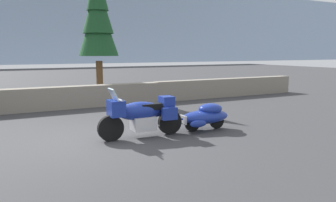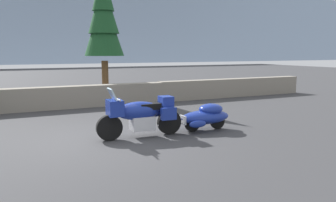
# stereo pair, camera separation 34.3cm
# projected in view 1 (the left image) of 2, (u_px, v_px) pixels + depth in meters

# --- Properties ---
(ground_plane) EXTENTS (80.00, 80.00, 0.00)m
(ground_plane) POSITION_uv_depth(u_px,v_px,m) (99.00, 139.00, 8.38)
(ground_plane) COLOR #38383A
(stone_guard_wall) EXTENTS (24.00, 0.55, 0.91)m
(stone_guard_wall) POSITION_uv_depth(u_px,v_px,m) (66.00, 97.00, 12.87)
(stone_guard_wall) COLOR gray
(stone_guard_wall) RESTS_ON ground
(distant_ridgeline) EXTENTS (240.00, 80.00, 16.00)m
(distant_ridgeline) POSITION_uv_depth(u_px,v_px,m) (5.00, 31.00, 90.84)
(distant_ridgeline) COLOR #7F93AD
(distant_ridgeline) RESTS_ON ground
(touring_motorcycle) EXTENTS (2.31, 0.77, 1.33)m
(touring_motorcycle) POSITION_uv_depth(u_px,v_px,m) (141.00, 114.00, 8.48)
(touring_motorcycle) COLOR black
(touring_motorcycle) RESTS_ON ground
(car_shaped_trailer) EXTENTS (2.21, 0.79, 0.76)m
(car_shaped_trailer) POSITION_uv_depth(u_px,v_px,m) (205.00, 116.00, 9.35)
(car_shaped_trailer) COLOR black
(car_shaped_trailer) RESTS_ON ground
(pine_tree_tall) EXTENTS (1.85, 1.85, 6.25)m
(pine_tree_tall) POSITION_uv_depth(u_px,v_px,m) (98.00, 15.00, 15.07)
(pine_tree_tall) COLOR brown
(pine_tree_tall) RESTS_ON ground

